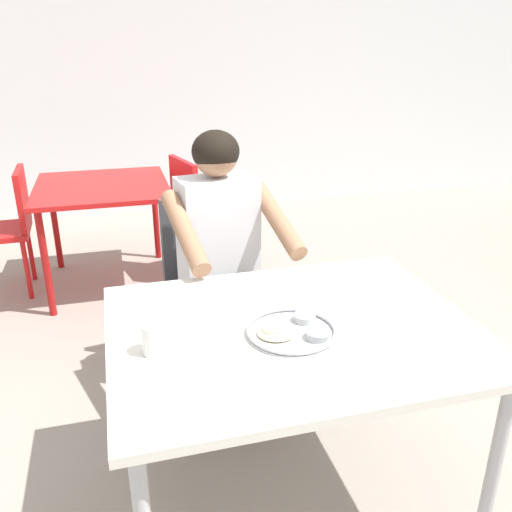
{
  "coord_description": "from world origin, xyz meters",
  "views": [
    {
      "loc": [
        -0.51,
        -1.45,
        1.58
      ],
      "look_at": [
        -0.05,
        0.22,
        0.88
      ],
      "focal_mm": 37.6,
      "sensor_mm": 36.0,
      "label": 1
    }
  ],
  "objects_px": {
    "diner_foreground": "(225,247)",
    "chair_red_right": "(199,209)",
    "chair_foreground": "(211,274)",
    "table_foreground": "(292,344)",
    "chair_red_left": "(7,223)",
    "thali_tray": "(293,330)",
    "table_background_red": "(103,196)",
    "drinking_cup": "(154,338)"
  },
  "relations": [
    {
      "from": "diner_foreground",
      "to": "chair_red_right",
      "type": "xyz_separation_m",
      "value": [
        0.11,
        1.39,
        -0.25
      ]
    },
    {
      "from": "chair_foreground",
      "to": "chair_red_right",
      "type": "relative_size",
      "value": 1.05
    },
    {
      "from": "table_foreground",
      "to": "chair_red_left",
      "type": "relative_size",
      "value": 1.41
    },
    {
      "from": "diner_foreground",
      "to": "chair_red_right",
      "type": "distance_m",
      "value": 1.42
    },
    {
      "from": "chair_foreground",
      "to": "diner_foreground",
      "type": "relative_size",
      "value": 0.72
    },
    {
      "from": "thali_tray",
      "to": "table_background_red",
      "type": "distance_m",
      "value": 2.26
    },
    {
      "from": "table_foreground",
      "to": "diner_foreground",
      "type": "bearing_deg",
      "value": 94.84
    },
    {
      "from": "table_background_red",
      "to": "thali_tray",
      "type": "bearing_deg",
      "value": -75.47
    },
    {
      "from": "chair_red_right",
      "to": "thali_tray",
      "type": "bearing_deg",
      "value": -91.69
    },
    {
      "from": "table_foreground",
      "to": "chair_foreground",
      "type": "height_order",
      "value": "chair_foreground"
    },
    {
      "from": "diner_foreground",
      "to": "table_background_red",
      "type": "bearing_deg",
      "value": 110.27
    },
    {
      "from": "table_foreground",
      "to": "drinking_cup",
      "type": "distance_m",
      "value": 0.46
    },
    {
      "from": "drinking_cup",
      "to": "thali_tray",
      "type": "bearing_deg",
      "value": -0.55
    },
    {
      "from": "thali_tray",
      "to": "chair_red_left",
      "type": "xyz_separation_m",
      "value": [
        -1.18,
        2.23,
        -0.26
      ]
    },
    {
      "from": "drinking_cup",
      "to": "chair_red_right",
      "type": "xyz_separation_m",
      "value": [
        0.49,
        2.16,
        -0.29
      ]
    },
    {
      "from": "drinking_cup",
      "to": "chair_red_right",
      "type": "distance_m",
      "value": 2.24
    },
    {
      "from": "chair_red_left",
      "to": "thali_tray",
      "type": "bearing_deg",
      "value": -62.07
    },
    {
      "from": "drinking_cup",
      "to": "table_foreground",
      "type": "bearing_deg",
      "value": 5.46
    },
    {
      "from": "chair_red_left",
      "to": "chair_red_right",
      "type": "relative_size",
      "value": 0.98
    },
    {
      "from": "table_foreground",
      "to": "chair_red_right",
      "type": "height_order",
      "value": "chair_red_right"
    },
    {
      "from": "drinking_cup",
      "to": "chair_red_right",
      "type": "bearing_deg",
      "value": 77.31
    },
    {
      "from": "table_foreground",
      "to": "thali_tray",
      "type": "bearing_deg",
      "value": -109.1
    },
    {
      "from": "table_foreground",
      "to": "thali_tray",
      "type": "relative_size",
      "value": 4.1
    },
    {
      "from": "drinking_cup",
      "to": "chair_red_left",
      "type": "relative_size",
      "value": 0.11
    },
    {
      "from": "drinking_cup",
      "to": "table_background_red",
      "type": "xyz_separation_m",
      "value": [
        -0.14,
        2.18,
        -0.16
      ]
    },
    {
      "from": "chair_red_right",
      "to": "chair_foreground",
      "type": "bearing_deg",
      "value": -96.63
    },
    {
      "from": "chair_foreground",
      "to": "diner_foreground",
      "type": "xyz_separation_m",
      "value": [
        0.03,
        -0.23,
        0.22
      ]
    },
    {
      "from": "thali_tray",
      "to": "drinking_cup",
      "type": "height_order",
      "value": "drinking_cup"
    },
    {
      "from": "chair_foreground",
      "to": "chair_red_right",
      "type": "xyz_separation_m",
      "value": [
        0.14,
        1.17,
        -0.02
      ]
    },
    {
      "from": "diner_foreground",
      "to": "table_foreground",
      "type": "bearing_deg",
      "value": -85.16
    },
    {
      "from": "drinking_cup",
      "to": "chair_red_left",
      "type": "bearing_deg",
      "value": 108.81
    },
    {
      "from": "table_foreground",
      "to": "drinking_cup",
      "type": "xyz_separation_m",
      "value": [
        -0.44,
        -0.04,
        0.12
      ]
    },
    {
      "from": "table_foreground",
      "to": "drinking_cup",
      "type": "height_order",
      "value": "drinking_cup"
    },
    {
      "from": "chair_foreground",
      "to": "table_background_red",
      "type": "bearing_deg",
      "value": 112.67
    },
    {
      "from": "thali_tray",
      "to": "table_background_red",
      "type": "xyz_separation_m",
      "value": [
        -0.57,
        2.18,
        -0.12
      ]
    },
    {
      "from": "table_foreground",
      "to": "table_background_red",
      "type": "bearing_deg",
      "value": 105.23
    },
    {
      "from": "drinking_cup",
      "to": "table_background_red",
      "type": "distance_m",
      "value": 2.19
    },
    {
      "from": "table_background_red",
      "to": "chair_foreground",
      "type": "bearing_deg",
      "value": -67.33
    },
    {
      "from": "table_foreground",
      "to": "thali_tray",
      "type": "height_order",
      "value": "thali_tray"
    },
    {
      "from": "thali_tray",
      "to": "diner_foreground",
      "type": "bearing_deg",
      "value": 93.38
    },
    {
      "from": "table_foreground",
      "to": "table_background_red",
      "type": "height_order",
      "value": "table_foreground"
    },
    {
      "from": "table_background_red",
      "to": "diner_foreground",
      "type": "bearing_deg",
      "value": -69.73
    }
  ]
}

